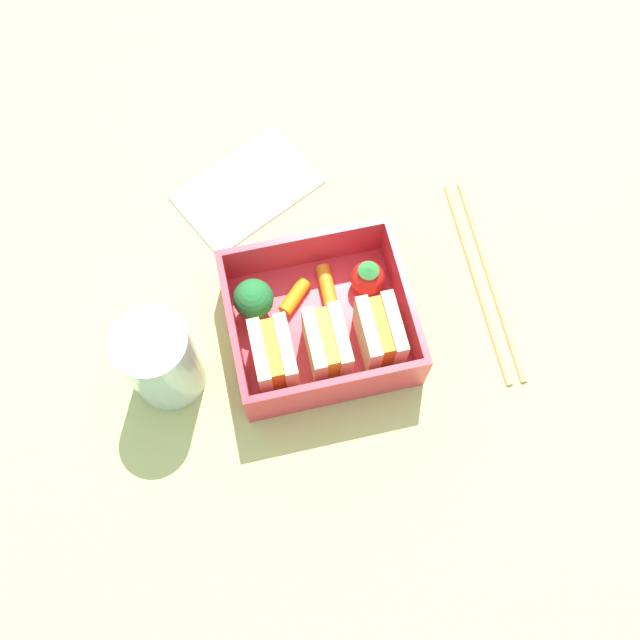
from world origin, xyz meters
TOP-DOWN VIEW (x-y plane):
  - ground_plane at (0.00, 0.00)cm, footprint 120.00×120.00cm
  - bento_tray at (0.00, 0.00)cm, footprint 15.85×14.15cm
  - bento_rim at (0.00, 0.00)cm, footprint 15.85×14.15cm
  - sandwich_left at (-4.68, 2.78)cm, footprint 3.35×5.56cm
  - sandwich_center_left at (0.00, 2.78)cm, footprint 3.35×5.56cm
  - sandwich_center at (4.68, 2.78)cm, footprint 3.35×5.56cm
  - strawberry_far_left at (-5.11, -3.02)cm, footprint 3.18×3.18cm
  - carrot_stick_far_left at (-1.43, -3.31)cm, footprint 1.35×4.31cm
  - carrot_stick_left at (1.68, -3.09)cm, footprint 3.39×3.42cm
  - broccoli_floret at (5.40, -2.74)cm, footprint 3.61×3.61cm
  - chopstick_pair at (-16.30, -1.73)cm, footprint 2.46×21.17cm
  - drinking_glass at (13.99, 1.46)cm, footprint 6.26×6.26cm
  - folded_napkin at (3.80, -16.37)cm, footprint 15.83×13.70cm

SIDE VIEW (x-z plane):
  - ground_plane at x=0.00cm, z-range -2.00..0.00cm
  - folded_napkin at x=3.80cm, z-range 0.00..0.40cm
  - chopstick_pair at x=-16.30cm, z-range 0.00..0.70cm
  - bento_tray at x=0.00cm, z-range 0.00..1.20cm
  - carrot_stick_left at x=1.68cm, z-range 1.20..2.50cm
  - carrot_stick_far_left at x=-1.43cm, z-range 1.20..2.50cm
  - strawberry_far_left at x=-5.11cm, z-range 1.02..4.80cm
  - bento_rim at x=0.00cm, z-range 1.20..6.02cm
  - sandwich_left at x=-4.68cm, z-range 1.20..6.32cm
  - sandwich_center_left at x=0.00cm, z-range 1.20..6.32cm
  - sandwich_center at x=4.68cm, z-range 1.20..6.32cm
  - broccoli_floret at x=5.40cm, z-range 1.60..6.18cm
  - drinking_glass at x=13.99cm, z-range 0.00..9.77cm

